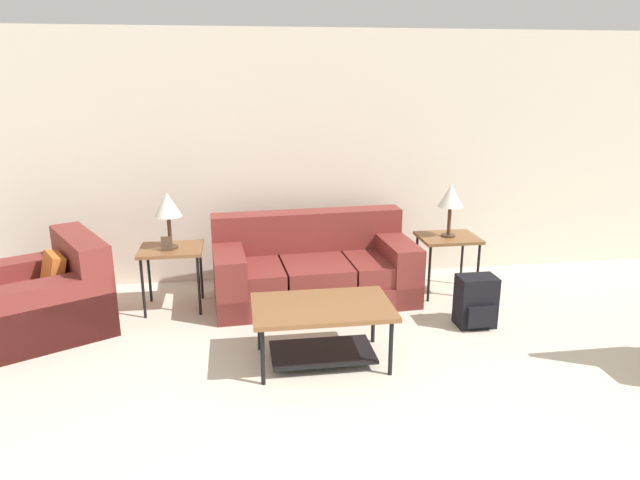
% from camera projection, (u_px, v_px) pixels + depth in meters
% --- Properties ---
extents(wall_back, '(9.01, 0.06, 2.60)m').
position_uv_depth(wall_back, '(308.00, 158.00, 6.01)').
color(wall_back, silver).
rests_on(wall_back, ground_plane).
extents(couch, '(1.98, 1.05, 0.82)m').
position_uv_depth(couch, '(313.00, 270.00, 5.63)').
color(couch, maroon).
rests_on(couch, ground_plane).
extents(armchair, '(1.37, 1.38, 0.80)m').
position_uv_depth(armchair, '(46.00, 298.00, 4.94)').
color(armchair, maroon).
rests_on(armchair, ground_plane).
extents(coffee_table, '(1.06, 0.67, 0.47)m').
position_uv_depth(coffee_table, '(322.00, 320.00, 4.34)').
color(coffee_table, brown).
rests_on(coffee_table, ground_plane).
extents(side_table_left, '(0.58, 0.49, 0.60)m').
position_uv_depth(side_table_left, '(171.00, 254.00, 5.32)').
color(side_table_left, brown).
rests_on(side_table_left, ground_plane).
extents(side_table_right, '(0.58, 0.49, 0.60)m').
position_uv_depth(side_table_right, '(448.00, 242.00, 5.70)').
color(side_table_right, brown).
rests_on(side_table_right, ground_plane).
extents(table_lamp_left, '(0.25, 0.25, 0.52)m').
position_uv_depth(table_lamp_left, '(168.00, 206.00, 5.19)').
color(table_lamp_left, '#472D1E').
rests_on(table_lamp_left, side_table_left).
extents(table_lamp_right, '(0.25, 0.25, 0.52)m').
position_uv_depth(table_lamp_right, '(451.00, 197.00, 5.57)').
color(table_lamp_right, '#472D1E').
rests_on(table_lamp_right, side_table_right).
extents(backpack, '(0.33, 0.31, 0.46)m').
position_uv_depth(backpack, '(476.00, 302.00, 5.02)').
color(backpack, black).
rests_on(backpack, ground_plane).
extents(picture_frame, '(0.10, 0.04, 0.13)m').
position_uv_depth(picture_frame, '(167.00, 244.00, 5.21)').
color(picture_frame, '#4C3828').
rests_on(picture_frame, side_table_left).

